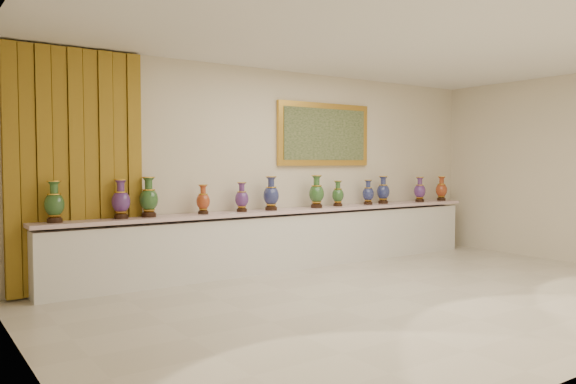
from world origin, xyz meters
The scene contains 16 objects.
ground centered at (0.00, 0.00, 0.00)m, with size 8.00×8.00×0.00m, color beige.
room centered at (-2.41, 2.44, 1.59)m, with size 8.00×8.00×8.00m.
counter centered at (0.00, 2.27, 0.44)m, with size 7.28×0.48×0.90m.
vase_0 centered at (-3.33, 2.23, 1.12)m, with size 0.25×0.25×0.49m.
vase_1 centered at (-2.54, 2.25, 1.12)m, with size 0.24×0.24×0.49m.
vase_2 centered at (-2.17, 2.27, 1.13)m, with size 0.28×0.28×0.52m.
vase_3 centered at (-1.42, 2.24, 1.08)m, with size 0.22×0.22×0.40m.
vase_4 centered at (-0.81, 2.26, 1.09)m, with size 0.25×0.25×0.42m.
vase_5 centered at (-0.33, 2.22, 1.12)m, with size 0.29×0.29×0.50m.
vase_6 centered at (0.49, 2.21, 1.13)m, with size 0.31×0.31×0.50m.
vase_7 centered at (0.97, 2.27, 1.08)m, with size 0.19×0.19×0.41m.
vase_8 centered at (1.61, 2.25, 1.08)m, with size 0.23×0.23×0.41m.
vase_9 centered at (1.97, 2.27, 1.11)m, with size 0.26×0.26×0.47m.
vase_10 centered at (2.81, 2.21, 1.10)m, with size 0.21×0.21×0.44m.
vase_11 centered at (3.40, 2.22, 1.10)m, with size 0.27×0.27×0.45m.
label_card centered at (-1.03, 2.13, 0.90)m, with size 0.10×0.06×0.00m, color white.
Camera 1 is at (-4.79, -4.65, 1.60)m, focal length 35.00 mm.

